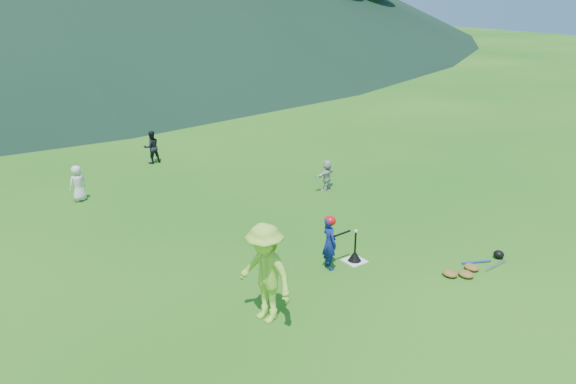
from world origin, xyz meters
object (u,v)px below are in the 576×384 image
object	(u,v)px
batter_child	(329,243)
fielder_b	(152,147)
batting_tee	(355,256)
equipment_pile	(472,267)
home_plate	(354,261)
adult_coach	(265,273)
fielder_d	(327,175)
fielder_a	(78,183)

from	to	relation	value
batter_child	fielder_b	bearing A→B (deg)	11.20
batting_tee	equipment_pile	world-z (taller)	batting_tee
home_plate	batting_tee	distance (m)	0.12
home_plate	adult_coach	world-z (taller)	adult_coach
adult_coach	batting_tee	world-z (taller)	adult_coach
fielder_d	equipment_pile	size ratio (longest dim) A/B	0.51
batting_tee	fielder_b	bearing A→B (deg)	93.70
home_plate	fielder_a	size ratio (longest dim) A/B	0.43
batter_child	adult_coach	bearing A→B (deg)	121.76
adult_coach	fielder_b	size ratio (longest dim) A/B	1.68
adult_coach	equipment_pile	bearing A→B (deg)	66.84
adult_coach	fielder_a	size ratio (longest dim) A/B	1.83
batter_child	equipment_pile	bearing A→B (deg)	-117.01
fielder_d	batter_child	bearing A→B (deg)	35.42
fielder_b	fielder_d	xyz separation A→B (m)	(3.09, -5.59, -0.11)
fielder_a	fielder_d	world-z (taller)	fielder_a
fielder_b	home_plate	bearing A→B (deg)	96.22
fielder_a	batting_tee	xyz separation A→B (m)	(3.76, -7.40, -0.39)
adult_coach	fielder_a	distance (m)	8.17
batter_child	equipment_pile	size ratio (longest dim) A/B	0.67
adult_coach	fielder_b	bearing A→B (deg)	157.69
batter_child	fielder_d	distance (m)	4.93
fielder_a	batting_tee	size ratio (longest dim) A/B	1.53
batter_child	fielder_a	world-z (taller)	batter_child
adult_coach	fielder_d	xyz separation A→B (m)	(5.36, 4.63, -0.49)
batter_child	adult_coach	distance (m)	2.40
adult_coach	batting_tee	xyz separation A→B (m)	(2.88, 0.71, -0.82)
fielder_b	fielder_d	distance (m)	6.39
home_plate	equipment_pile	xyz separation A→B (m)	(1.77, -1.81, 0.06)
fielder_a	batter_child	bearing A→B (deg)	99.58
fielder_d	home_plate	bearing A→B (deg)	42.58
fielder_b	equipment_pile	size ratio (longest dim) A/B	0.63
fielder_d	fielder_b	bearing A→B (deg)	-76.16
adult_coach	fielder_a	bearing A→B (deg)	176.38
batting_tee	equipment_pile	xyz separation A→B (m)	(1.77, -1.81, -0.06)
fielder_b	fielder_d	bearing A→B (deg)	121.48
fielder_a	fielder_b	distance (m)	3.79
batter_child	equipment_pile	xyz separation A→B (m)	(2.42, -1.92, -0.53)
home_plate	batter_child	size ratio (longest dim) A/B	0.38
home_plate	batting_tee	bearing A→B (deg)	0.00
fielder_a	batting_tee	bearing A→B (deg)	103.43
fielder_a	home_plate	bearing A→B (deg)	103.43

